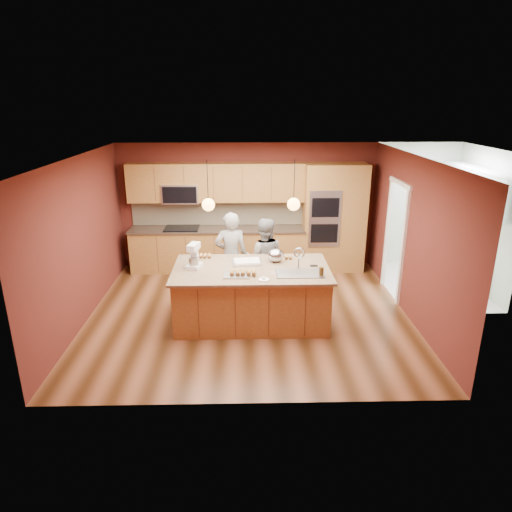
{
  "coord_description": "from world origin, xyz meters",
  "views": [
    {
      "loc": [
        -0.04,
        -7.23,
        3.56
      ],
      "look_at": [
        0.13,
        -0.1,
        1.1
      ],
      "focal_mm": 32.0,
      "sensor_mm": 36.0,
      "label": 1
    }
  ],
  "objects_px": {
    "person_left": "(231,256)",
    "mixing_bowl": "(275,255)",
    "stand_mixer": "(194,257)",
    "island": "(252,294)",
    "person_right": "(264,259)"
  },
  "relations": [
    {
      "from": "mixing_bowl",
      "to": "stand_mixer",
      "type": "bearing_deg",
      "value": -169.35
    },
    {
      "from": "person_left",
      "to": "mixing_bowl",
      "type": "xyz_separation_m",
      "value": [
        0.77,
        -0.66,
        0.23
      ]
    },
    {
      "from": "island",
      "to": "mixing_bowl",
      "type": "xyz_separation_m",
      "value": [
        0.4,
        0.31,
        0.57
      ]
    },
    {
      "from": "person_left",
      "to": "person_right",
      "type": "relative_size",
      "value": 1.08
    },
    {
      "from": "stand_mixer",
      "to": "mixing_bowl",
      "type": "height_order",
      "value": "stand_mixer"
    },
    {
      "from": "island",
      "to": "person_right",
      "type": "distance_m",
      "value": 1.04
    },
    {
      "from": "person_right",
      "to": "person_left",
      "type": "bearing_deg",
      "value": 4.01
    },
    {
      "from": "island",
      "to": "stand_mixer",
      "type": "bearing_deg",
      "value": 176.37
    },
    {
      "from": "island",
      "to": "person_right",
      "type": "xyz_separation_m",
      "value": [
        0.23,
        0.97,
        0.28
      ]
    },
    {
      "from": "island",
      "to": "person_right",
      "type": "relative_size",
      "value": 1.67
    },
    {
      "from": "person_right",
      "to": "stand_mixer",
      "type": "relative_size",
      "value": 3.76
    },
    {
      "from": "stand_mixer",
      "to": "mixing_bowl",
      "type": "bearing_deg",
      "value": 26.28
    },
    {
      "from": "person_left",
      "to": "stand_mixer",
      "type": "distance_m",
      "value": 1.12
    },
    {
      "from": "person_right",
      "to": "mixing_bowl",
      "type": "relative_size",
      "value": 5.54
    },
    {
      "from": "person_right",
      "to": "mixing_bowl",
      "type": "distance_m",
      "value": 0.73
    }
  ]
}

